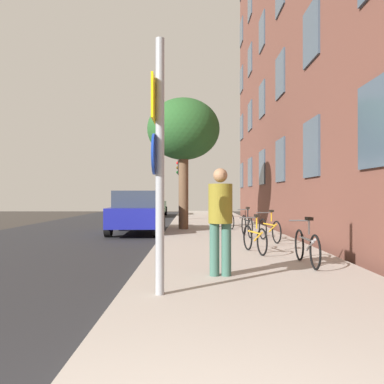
{
  "coord_description": "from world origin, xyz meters",
  "views": [
    {
      "loc": [
        0.02,
        -1.51,
        1.48
      ],
      "look_at": [
        0.05,
        13.13,
        1.58
      ],
      "focal_mm": 38.89,
      "sensor_mm": 36.0,
      "label": 1
    }
  ],
  "objects_px": {
    "bicycle_3": "(246,225)",
    "car_0": "(136,212)",
    "bicycle_2": "(269,229)",
    "bicycle_0": "(306,246)",
    "car_1": "(151,204)",
    "tree_near": "(183,130)",
    "bicycle_1": "(254,238)",
    "sign_post": "(157,154)",
    "traffic_light": "(180,178)",
    "bicycle_4": "(227,220)",
    "pedestrian_0": "(219,214)"
  },
  "relations": [
    {
      "from": "tree_near",
      "to": "bicycle_1",
      "type": "distance_m",
      "value": 7.96
    },
    {
      "from": "bicycle_3",
      "to": "car_0",
      "type": "relative_size",
      "value": 0.39
    },
    {
      "from": "bicycle_4",
      "to": "pedestrian_0",
      "type": "height_order",
      "value": "pedestrian_0"
    },
    {
      "from": "bicycle_4",
      "to": "traffic_light",
      "type": "bearing_deg",
      "value": 108.21
    },
    {
      "from": "bicycle_0",
      "to": "bicycle_4",
      "type": "bearing_deg",
      "value": 94.95
    },
    {
      "from": "sign_post",
      "to": "traffic_light",
      "type": "xyz_separation_m",
      "value": [
        -0.16,
        17.56,
        0.38
      ]
    },
    {
      "from": "bicycle_1",
      "to": "bicycle_2",
      "type": "distance_m",
      "value": 2.51
    },
    {
      "from": "tree_near",
      "to": "bicycle_3",
      "type": "relative_size",
      "value": 3.08
    },
    {
      "from": "sign_post",
      "to": "traffic_light",
      "type": "height_order",
      "value": "sign_post"
    },
    {
      "from": "sign_post",
      "to": "bicycle_3",
      "type": "relative_size",
      "value": 2.06
    },
    {
      "from": "bicycle_3",
      "to": "car_1",
      "type": "height_order",
      "value": "car_1"
    },
    {
      "from": "sign_post",
      "to": "car_0",
      "type": "relative_size",
      "value": 0.81
    },
    {
      "from": "pedestrian_0",
      "to": "sign_post",
      "type": "bearing_deg",
      "value": -125.7
    },
    {
      "from": "bicycle_0",
      "to": "tree_near",
      "type": "bearing_deg",
      "value": 106.72
    },
    {
      "from": "bicycle_1",
      "to": "bicycle_2",
      "type": "xyz_separation_m",
      "value": [
        0.79,
        2.38,
        0.01
      ]
    },
    {
      "from": "bicycle_0",
      "to": "car_1",
      "type": "height_order",
      "value": "car_1"
    },
    {
      "from": "bicycle_0",
      "to": "traffic_light",
      "type": "bearing_deg",
      "value": 100.63
    },
    {
      "from": "car_1",
      "to": "tree_near",
      "type": "bearing_deg",
      "value": -78.51
    },
    {
      "from": "tree_near",
      "to": "bicycle_0",
      "type": "bearing_deg",
      "value": -73.28
    },
    {
      "from": "bicycle_4",
      "to": "pedestrian_0",
      "type": "bearing_deg",
      "value": -95.67
    },
    {
      "from": "bicycle_3",
      "to": "bicycle_1",
      "type": "bearing_deg",
      "value": -94.81
    },
    {
      "from": "sign_post",
      "to": "car_1",
      "type": "bearing_deg",
      "value": 95.74
    },
    {
      "from": "tree_near",
      "to": "car_1",
      "type": "bearing_deg",
      "value": 101.49
    },
    {
      "from": "bicycle_1",
      "to": "pedestrian_0",
      "type": "relative_size",
      "value": 0.86
    },
    {
      "from": "bicycle_4",
      "to": "bicycle_1",
      "type": "bearing_deg",
      "value": -89.93
    },
    {
      "from": "bicycle_2",
      "to": "bicycle_0",
      "type": "bearing_deg",
      "value": -90.51
    },
    {
      "from": "bicycle_2",
      "to": "bicycle_4",
      "type": "height_order",
      "value": "bicycle_2"
    },
    {
      "from": "bicycle_3",
      "to": "bicycle_4",
      "type": "relative_size",
      "value": 1.03
    },
    {
      "from": "bicycle_3",
      "to": "pedestrian_0",
      "type": "relative_size",
      "value": 0.94
    },
    {
      "from": "sign_post",
      "to": "pedestrian_0",
      "type": "height_order",
      "value": "sign_post"
    },
    {
      "from": "pedestrian_0",
      "to": "car_1",
      "type": "height_order",
      "value": "pedestrian_0"
    },
    {
      "from": "bicycle_3",
      "to": "traffic_light",
      "type": "bearing_deg",
      "value": 103.95
    },
    {
      "from": "tree_near",
      "to": "pedestrian_0",
      "type": "xyz_separation_m",
      "value": [
        0.82,
        -9.63,
        -2.91
      ]
    },
    {
      "from": "tree_near",
      "to": "pedestrian_0",
      "type": "bearing_deg",
      "value": -85.14
    },
    {
      "from": "bicycle_4",
      "to": "pedestrian_0",
      "type": "distance_m",
      "value": 9.99
    },
    {
      "from": "bicycle_1",
      "to": "car_0",
      "type": "height_order",
      "value": "car_0"
    },
    {
      "from": "bicycle_4",
      "to": "car_0",
      "type": "bearing_deg",
      "value": -162.03
    },
    {
      "from": "sign_post",
      "to": "car_1",
      "type": "relative_size",
      "value": 0.79
    },
    {
      "from": "car_0",
      "to": "traffic_light",
      "type": "bearing_deg",
      "value": 78.99
    },
    {
      "from": "bicycle_3",
      "to": "bicycle_4",
      "type": "bearing_deg",
      "value": 95.55
    },
    {
      "from": "car_0",
      "to": "car_1",
      "type": "height_order",
      "value": "same"
    },
    {
      "from": "traffic_light",
      "to": "car_1",
      "type": "bearing_deg",
      "value": 112.13
    },
    {
      "from": "sign_post",
      "to": "traffic_light",
      "type": "distance_m",
      "value": 17.56
    },
    {
      "from": "tree_near",
      "to": "bicycle_0",
      "type": "distance_m",
      "value": 9.62
    },
    {
      "from": "bicycle_0",
      "to": "car_1",
      "type": "bearing_deg",
      "value": 103.71
    },
    {
      "from": "bicycle_1",
      "to": "bicycle_4",
      "type": "xyz_separation_m",
      "value": [
        -0.01,
        7.16,
        -0.0
      ]
    },
    {
      "from": "traffic_light",
      "to": "tree_near",
      "type": "distance_m",
      "value": 6.83
    },
    {
      "from": "sign_post",
      "to": "bicycle_1",
      "type": "bearing_deg",
      "value": 64.6
    },
    {
      "from": "sign_post",
      "to": "pedestrian_0",
      "type": "bearing_deg",
      "value": 54.3
    },
    {
      "from": "tree_near",
      "to": "car_0",
      "type": "height_order",
      "value": "tree_near"
    }
  ]
}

